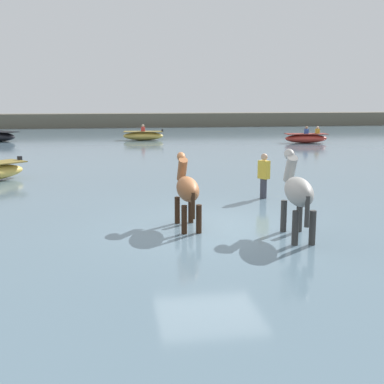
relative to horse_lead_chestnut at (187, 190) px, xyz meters
name	(u,v)px	position (x,y,z in m)	size (l,w,h in m)	color
ground_plane	(209,239)	(0.52, -0.06, -1.16)	(120.00, 120.00, 0.00)	#756B56
water_surface	(165,171)	(0.52, 9.94, -1.01)	(90.00, 90.00, 0.29)	slate
horse_lead_chestnut	(187,190)	(0.00, 0.00, 0.00)	(0.52, 1.79, 1.96)	brown
horse_trailing_grey	(297,193)	(2.22, -1.18, 0.09)	(0.66, 1.95, 2.12)	gray
boat_distant_west	(306,138)	(10.82, 20.16, -0.56)	(2.84, 1.19, 1.09)	#BC382D
boat_far_inshore	(143,136)	(0.43, 23.91, -0.56)	(2.88, 1.34, 1.09)	gold
person_spectator_far	(264,179)	(2.75, 3.01, -0.29)	(0.35, 0.38, 1.63)	#383842
far_shoreline	(135,122)	(0.52, 39.50, -0.35)	(80.00, 2.40, 1.62)	#605B4C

